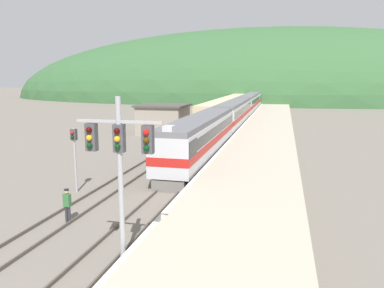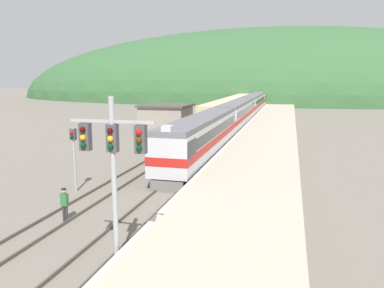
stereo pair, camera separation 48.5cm
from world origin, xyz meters
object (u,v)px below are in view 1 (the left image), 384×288
Objects in this scene: carriage_third at (249,103)px; signal_mast_main at (119,155)px; carriage_second at (235,113)px; track_worker at (67,203)px; carriage_fourth at (257,98)px; signal_post_siding at (74,147)px; express_train_lead_car at (201,136)px; siding_train at (227,106)px.

signal_mast_main is at bearing -88.90° from carriage_third.
carriage_second is 13.01× the size of track_worker.
signal_post_siding is (-5.77, -81.94, 0.83)m from carriage_fourth.
signal_mast_main reaches higher than track_worker.
signal_post_siding is at bearing -99.58° from carriage_second.
signal_mast_main reaches higher than express_train_lead_car.
carriage_second is 5.53× the size of signal_post_siding.
signal_post_siding is (-5.77, -34.16, 0.83)m from carriage_second.
express_train_lead_car is at bearing 93.71° from signal_mast_main.
signal_mast_main is (1.28, -42.67, 2.34)m from carriage_second.
signal_post_siding reaches higher than carriage_second.
siding_train is at bearing 90.52° from track_worker.
carriage_second is 19.59m from siding_train.
signal_post_siding is (-5.77, -58.05, 0.83)m from carriage_third.
signal_mast_main is (1.28, -90.45, 2.34)m from carriage_fourth.
signal_mast_main is 11.15m from signal_post_siding.
express_train_lead_car is at bearing -90.00° from carriage_fourth.
signal_post_siding is at bearing 116.28° from track_worker.
siding_train is 11.18× the size of signal_post_siding.
signal_post_siding is at bearing -91.96° from siding_train.
signal_mast_main is at bearing -50.37° from signal_post_siding.
carriage_fourth is 82.15m from signal_post_siding.
express_train_lead_car reaches higher than carriage_fourth.
express_train_lead_car is 12.66m from signal_post_siding.
signal_post_siding is at bearing 129.63° from signal_mast_main.
carriage_second reaches higher than siding_train.
track_worker is (-3.42, -86.70, -1.13)m from carriage_fourth.
carriage_third reaches higher than track_worker.
siding_train is (-3.94, -4.71, -0.37)m from carriage_third.
express_train_lead_car is 70.70m from carriage_fourth.
carriage_second is 42.75m from signal_mast_main.
express_train_lead_car is 16.40m from track_worker.
express_train_lead_car reaches higher than siding_train.
carriage_fourth reaches higher than siding_train.
carriage_third is at bearing 86.88° from track_worker.
carriage_third is at bearing 90.00° from carriage_second.
siding_train is 26.32× the size of track_worker.
express_train_lead_car is at bearing 62.84° from signal_post_siding.
carriage_third is 5.53× the size of signal_post_siding.
carriage_third is at bearing -90.00° from carriage_fourth.
express_train_lead_car is 46.81m from carriage_third.
siding_train is 7.03× the size of signal_mast_main.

